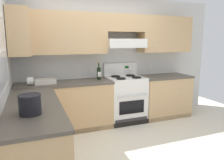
{
  "coord_description": "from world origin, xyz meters",
  "views": [
    {
      "loc": [
        -1.25,
        -2.66,
        1.65
      ],
      "look_at": [
        0.05,
        0.7,
        1.0
      ],
      "focal_mm": 34.22,
      "sensor_mm": 36.0,
      "label": 1
    }
  ],
  "objects": [
    {
      "name": "wall_back",
      "position": [
        0.41,
        1.53,
        1.48
      ],
      "size": [
        4.68,
        0.57,
        2.55
      ],
      "color": "silver",
      "rests_on": "ground_plane"
    },
    {
      "name": "bucket",
      "position": [
        -1.28,
        -0.39,
        1.02
      ],
      "size": [
        0.24,
        0.24,
        0.21
      ],
      "color": "black",
      "rests_on": "counter_left_run"
    },
    {
      "name": "ground_plane",
      "position": [
        0.0,
        0.0,
        0.0
      ],
      "size": [
        7.04,
        7.04,
        0.0
      ],
      "primitive_type": "plane",
      "color": "beige"
    },
    {
      "name": "counter_back_run",
      "position": [
        0.18,
        1.24,
        0.45
      ],
      "size": [
        3.6,
        0.65,
        0.91
      ],
      "color": "tan",
      "rests_on": "ground_plane"
    },
    {
      "name": "counter_left_run",
      "position": [
        -1.24,
        -0.0,
        0.45
      ],
      "size": [
        0.63,
        1.91,
        0.91
      ],
      "color": "tan",
      "rests_on": "ground_plane"
    },
    {
      "name": "wall_left",
      "position": [
        -1.59,
        0.23,
        1.34
      ],
      "size": [
        0.47,
        4.0,
        2.55
      ],
      "color": "silver",
      "rests_on": "ground_plane"
    },
    {
      "name": "wine_bottle",
      "position": [
        0.01,
        1.31,
        1.05
      ],
      "size": [
        0.08,
        0.08,
        0.35
      ],
      "color": "black",
      "rests_on": "counter_back_run"
    },
    {
      "name": "bowl",
      "position": [
        -1.01,
        1.25,
        0.94
      ],
      "size": [
        0.36,
        0.21,
        0.08
      ],
      "color": "beige",
      "rests_on": "counter_back_run"
    },
    {
      "name": "stove",
      "position": [
        0.57,
        1.25,
        0.48
      ],
      "size": [
        0.76,
        0.62,
        1.2
      ],
      "color": "white",
      "rests_on": "ground_plane"
    },
    {
      "name": "paper_towel_roll",
      "position": [
        -1.26,
        1.21,
        0.98
      ],
      "size": [
        0.11,
        0.14,
        0.14
      ],
      "color": "white",
      "rests_on": "counter_back_run"
    }
  ]
}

